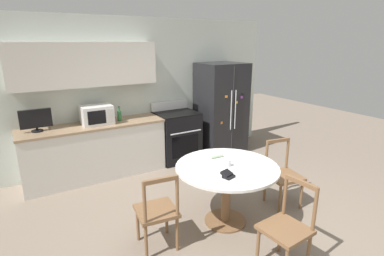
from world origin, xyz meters
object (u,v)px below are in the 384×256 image
object	(u,v)px
wallet	(228,175)
dining_chair_right	(283,175)
refrigerator	(221,109)
oven_range	(177,136)
dining_chair_near	(287,228)
counter_bottle	(119,115)
microwave	(97,115)
candle_glass	(227,163)
dining_chair_left	(157,212)
countertop_tv	(36,120)

from	to	relation	value
wallet	dining_chair_right	bearing A→B (deg)	10.20
refrigerator	oven_range	bearing A→B (deg)	176.76
dining_chair_near	dining_chair_right	xyz separation A→B (m)	(0.88, 0.87, 0.00)
refrigerator	counter_bottle	distance (m)	2.04
counter_bottle	wallet	world-z (taller)	counter_bottle
oven_range	microwave	distance (m)	1.55
oven_range	candle_glass	size ratio (longest dim) A/B	12.90
refrigerator	oven_range	size ratio (longest dim) A/B	1.66
dining_chair_left	microwave	bearing A→B (deg)	97.95
refrigerator	countertop_tv	xyz separation A→B (m)	(-3.29, 0.11, 0.19)
candle_glass	dining_chair_right	bearing A→B (deg)	-2.86
oven_range	dining_chair_near	distance (m)	3.10
refrigerator	wallet	world-z (taller)	refrigerator
counter_bottle	dining_chair_right	xyz separation A→B (m)	(1.53, -2.24, -0.56)
refrigerator	countertop_tv	distance (m)	3.29
refrigerator	microwave	world-z (taller)	refrigerator
refrigerator	counter_bottle	xyz separation A→B (m)	(-2.04, 0.09, 0.10)
refrigerator	microwave	size ratio (longest dim) A/B	3.75
microwave	candle_glass	world-z (taller)	microwave
refrigerator	dining_chair_left	bearing A→B (deg)	-138.39
countertop_tv	counter_bottle	world-z (taller)	countertop_tv
countertop_tv	candle_glass	bearing A→B (deg)	-50.10
microwave	dining_chair_near	size ratio (longest dim) A/B	0.53
microwave	counter_bottle	size ratio (longest dim) A/B	1.96
oven_range	wallet	world-z (taller)	oven_range
dining_chair_right	wallet	world-z (taller)	dining_chair_right
counter_bottle	dining_chair_near	world-z (taller)	counter_bottle
refrigerator	microwave	distance (m)	2.42
candle_glass	countertop_tv	bearing A→B (deg)	129.90
oven_range	dining_chair_left	bearing A→B (deg)	-122.86
refrigerator	wallet	xyz separation A→B (m)	(-1.62, -2.34, -0.11)
oven_range	dining_chair_near	size ratio (longest dim) A/B	1.20
microwave	candle_glass	xyz separation A→B (m)	(0.97, -2.18, -0.26)
dining_chair_right	candle_glass	world-z (taller)	dining_chair_right
oven_range	counter_bottle	xyz separation A→B (m)	(-1.07, 0.04, 0.52)
oven_range	counter_bottle	size ratio (longest dim) A/B	4.43
dining_chair_near	dining_chair_left	bearing A→B (deg)	42.42
dining_chair_near	wallet	distance (m)	0.79
dining_chair_near	dining_chair_right	distance (m)	1.24
counter_bottle	candle_glass	bearing A→B (deg)	-74.66
dining_chair_near	oven_range	bearing A→B (deg)	-12.04
dining_chair_near	dining_chair_left	distance (m)	1.33
wallet	candle_glass	bearing A→B (deg)	53.61
countertop_tv	wallet	bearing A→B (deg)	-55.84
counter_bottle	wallet	xyz separation A→B (m)	(0.42, -2.43, -0.21)
counter_bottle	dining_chair_right	world-z (taller)	counter_bottle
oven_range	dining_chair_left	distance (m)	2.57
oven_range	dining_chair_right	world-z (taller)	oven_range
countertop_tv	counter_bottle	size ratio (longest dim) A/B	1.80
oven_range	countertop_tv	size ratio (longest dim) A/B	2.47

